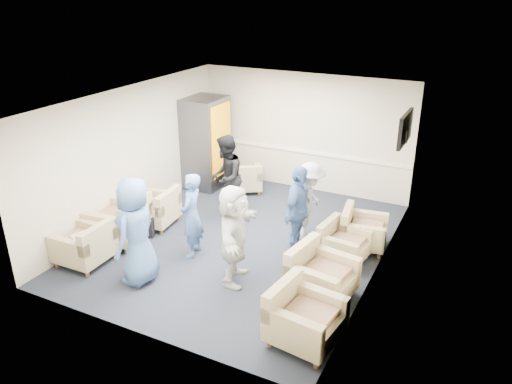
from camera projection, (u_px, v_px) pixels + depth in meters
The scene contains 25 objects.
floor at pixel (242, 241), 9.42m from camera, with size 6.00×6.00×0.00m, color black.
ceiling at pixel (241, 99), 8.37m from camera, with size 6.00×6.00×0.00m, color silver.
back_wall at pixel (303, 132), 11.37m from camera, with size 5.00×0.02×2.70m, color beige.
front_wall at pixel (132, 249), 6.42m from camera, with size 5.00×0.02×2.70m, color beige.
left_wall at pixel (131, 154), 9.92m from camera, with size 0.02×6.00×2.70m, color beige.
right_wall at pixel (381, 200), 7.87m from camera, with size 0.02×6.00×2.70m, color beige.
chair_rail at pixel (302, 151), 11.53m from camera, with size 4.98×0.04×0.06m, color white.
tv at pixel (405, 129), 9.10m from camera, with size 0.10×1.00×0.58m.
armchair_left_near at pixel (87, 246), 8.56m from camera, with size 0.85×0.85×0.67m.
armchair_left_mid at pixel (122, 223), 9.29m from camera, with size 1.05×1.05×0.76m.
armchair_left_far at pixel (157, 210), 9.94m from camera, with size 0.90×0.90×0.65m.
armchair_right_near at pixel (302, 319), 6.69m from camera, with size 0.98×0.98×0.70m.
armchair_right_midnear at pixel (319, 277), 7.65m from camera, with size 1.01×1.01×0.71m.
armchair_right_midfar at pixel (341, 245), 8.68m from camera, with size 0.84×0.84×0.60m.
armchair_right_far at pixel (361, 231), 9.12m from camera, with size 0.89×0.89×0.63m.
armchair_corner at pixel (245, 179), 11.54m from camera, with size 1.03×1.03×0.60m.
vending_machine at pixel (206, 142), 11.64m from camera, with size 0.85×1.00×2.11m.
backpack at pixel (147, 225), 9.52m from camera, with size 0.31×0.26×0.45m.
pillow at pixel (85, 238), 8.50m from camera, with size 0.41×0.31×0.12m, color beige.
person_front_left at pixel (136, 231), 7.86m from camera, with size 0.87×0.57×1.79m, color #4366A1.
person_mid_left at pixel (192, 215), 8.68m from camera, with size 0.56×0.37×1.54m, color #4366A1.
person_back_left at pixel (226, 177), 10.08m from camera, with size 0.85×0.66×1.74m, color black.
person_back_right at pixel (309, 202), 9.23m from camera, with size 0.98×0.57×1.52m, color silver.
person_mid_right at pixel (298, 211), 8.73m from camera, with size 0.97×0.40×1.65m, color #4366A1.
person_front_right at pixel (234, 235), 7.88m from camera, with size 1.55×0.49×1.67m, color silver.
Camera 1 is at (3.94, -7.32, 4.53)m, focal length 35.00 mm.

